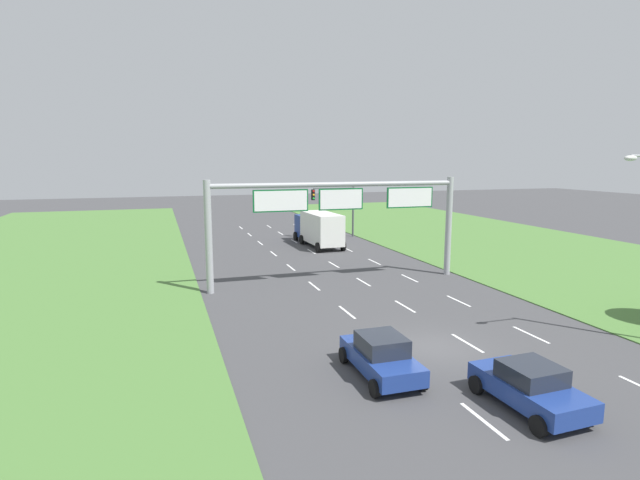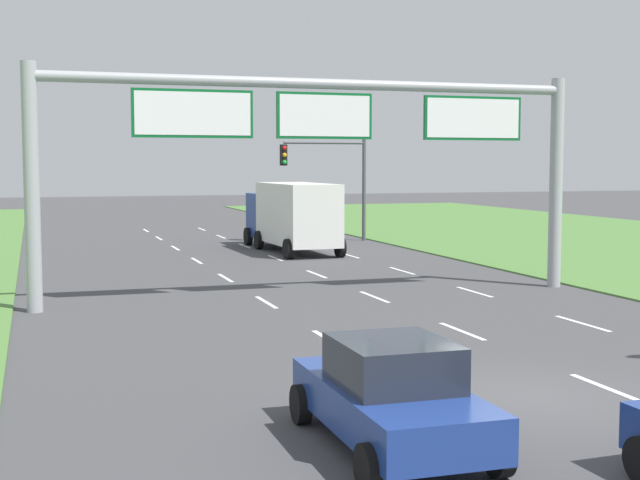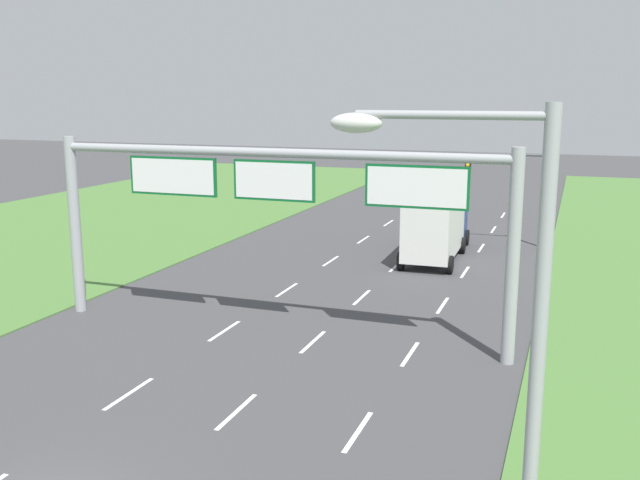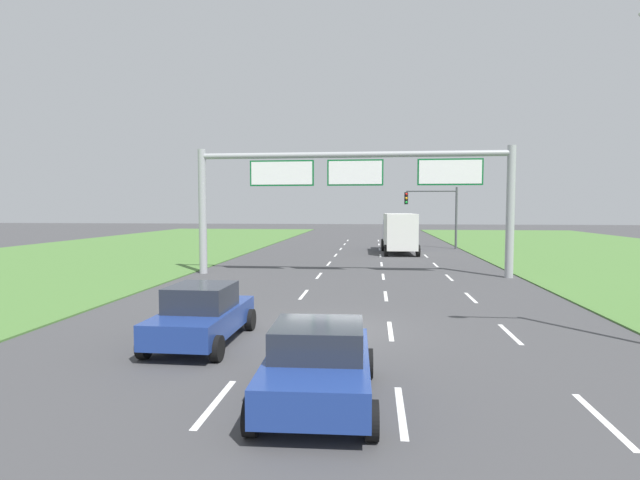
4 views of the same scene
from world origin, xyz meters
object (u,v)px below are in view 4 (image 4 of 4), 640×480
object	(u,v)px
car_near_red	(202,314)
box_truck	(399,232)
car_lead_silver	(318,363)
sign_gantry	(354,185)
traffic_light_mast	(435,206)

from	to	relation	value
car_near_red	box_truck	bearing A→B (deg)	77.33
car_lead_silver	sign_gantry	xyz separation A→B (m)	(-0.05, 18.06, 4.21)
car_near_red	car_lead_silver	size ratio (longest dim) A/B	1.04
car_near_red	sign_gantry	world-z (taller)	sign_gantry
box_truck	sign_gantry	bearing A→B (deg)	-103.95
sign_gantry	traffic_light_mast	size ratio (longest dim) A/B	3.08
car_near_red	traffic_light_mast	distance (m)	34.77
box_truck	traffic_light_mast	bearing A→B (deg)	51.21
box_truck	traffic_light_mast	size ratio (longest dim) A/B	1.48
traffic_light_mast	sign_gantry	bearing A→B (deg)	-109.15
car_lead_silver	box_truck	distance (m)	32.60
sign_gantry	car_lead_silver	bearing A→B (deg)	-89.83
box_truck	sign_gantry	size ratio (longest dim) A/B	0.48
car_near_red	sign_gantry	size ratio (longest dim) A/B	0.25
traffic_light_mast	box_truck	bearing A→B (deg)	-127.17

